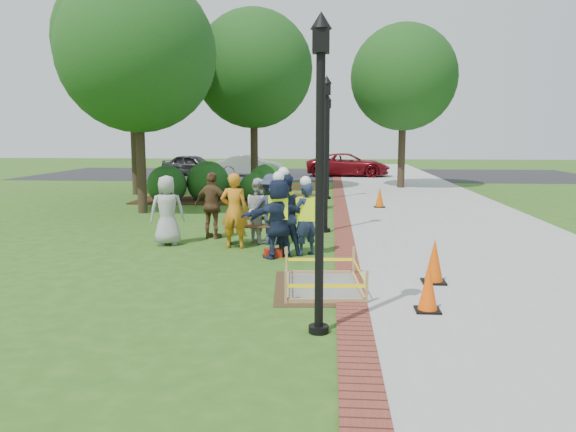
# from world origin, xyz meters

# --- Properties ---
(ground) EXTENTS (100.00, 100.00, 0.00)m
(ground) POSITION_xyz_m (0.00, 0.00, 0.00)
(ground) COLOR #285116
(ground) RESTS_ON ground
(sidewalk) EXTENTS (6.00, 60.00, 0.02)m
(sidewalk) POSITION_xyz_m (5.00, 10.00, 0.01)
(sidewalk) COLOR #9E9E99
(sidewalk) RESTS_ON ground
(brick_edging) EXTENTS (0.50, 60.00, 0.03)m
(brick_edging) POSITION_xyz_m (1.75, 10.00, 0.01)
(brick_edging) COLOR maroon
(brick_edging) RESTS_ON ground
(mulch_bed) EXTENTS (7.00, 3.00, 0.05)m
(mulch_bed) POSITION_xyz_m (-3.00, 12.00, 0.02)
(mulch_bed) COLOR #381E0F
(mulch_bed) RESTS_ON ground
(parking_lot) EXTENTS (36.00, 12.00, 0.01)m
(parking_lot) POSITION_xyz_m (0.00, 27.00, 0.00)
(parking_lot) COLOR black
(parking_lot) RESTS_ON ground
(wet_concrete_pad) EXTENTS (1.87, 2.42, 0.55)m
(wet_concrete_pad) POSITION_xyz_m (1.27, -0.73, 0.23)
(wet_concrete_pad) COLOR #47331E
(wet_concrete_pad) RESTS_ON ground
(bench_near) EXTENTS (1.52, 0.68, 0.80)m
(bench_near) POSITION_xyz_m (-0.48, 3.17, 0.25)
(bench_near) COLOR brown
(bench_near) RESTS_ON ground
(bench_far) EXTENTS (1.65, 0.67, 0.87)m
(bench_far) POSITION_xyz_m (0.45, 10.02, 0.28)
(bench_far) COLOR #4C331A
(bench_far) RESTS_ON ground
(cone_front) EXTENTS (0.38, 0.38, 0.75)m
(cone_front) POSITION_xyz_m (2.90, -1.98, 0.36)
(cone_front) COLOR black
(cone_front) RESTS_ON ground
(cone_back) EXTENTS (0.42, 0.42, 0.83)m
(cone_back) POSITION_xyz_m (3.28, -0.30, 0.40)
(cone_back) COLOR black
(cone_back) RESTS_ON ground
(cone_far) EXTENTS (0.39, 0.39, 0.77)m
(cone_far) POSITION_xyz_m (3.18, 10.29, 0.37)
(cone_far) COLOR black
(cone_far) RESTS_ON ground
(toolbox) EXTENTS (0.42, 0.31, 0.19)m
(toolbox) POSITION_xyz_m (0.13, 1.68, 0.09)
(toolbox) COLOR #AD1B0D
(toolbox) RESTS_ON ground
(lamp_near) EXTENTS (0.28, 0.28, 4.26)m
(lamp_near) POSITION_xyz_m (1.25, -3.00, 2.48)
(lamp_near) COLOR black
(lamp_near) RESTS_ON ground
(lamp_mid) EXTENTS (0.28, 0.28, 4.26)m
(lamp_mid) POSITION_xyz_m (1.25, 5.00, 2.48)
(lamp_mid) COLOR black
(lamp_mid) RESTS_ON ground
(lamp_far) EXTENTS (0.28, 0.28, 4.26)m
(lamp_far) POSITION_xyz_m (1.25, 13.00, 2.48)
(lamp_far) COLOR black
(lamp_far) RESTS_ON ground
(tree_left) EXTENTS (5.26, 5.26, 7.99)m
(tree_left) POSITION_xyz_m (-5.08, 8.32, 5.36)
(tree_left) COLOR #3D2D1E
(tree_left) RESTS_ON ground
(tree_back) EXTENTS (5.54, 5.54, 8.49)m
(tree_back) POSITION_xyz_m (-2.31, 16.41, 5.71)
(tree_back) COLOR #3D2D1E
(tree_back) RESTS_ON ground
(tree_right) EXTENTS (5.21, 5.21, 8.05)m
(tree_right) POSITION_xyz_m (4.89, 18.16, 5.43)
(tree_right) COLOR #3D2D1E
(tree_right) RESTS_ON ground
(tree_far) EXTENTS (6.58, 6.58, 9.92)m
(tree_far) POSITION_xyz_m (-7.34, 14.12, 6.63)
(tree_far) COLOR #3D2D1E
(tree_far) RESTS_ON ground
(shrub_a) EXTENTS (1.58, 1.58, 1.58)m
(shrub_a) POSITION_xyz_m (-5.18, 11.54, 0.00)
(shrub_a) COLOR #124015
(shrub_a) RESTS_ON ground
(shrub_b) EXTENTS (1.73, 1.73, 1.73)m
(shrub_b) POSITION_xyz_m (-3.64, 12.17, 0.00)
(shrub_b) COLOR #124015
(shrub_b) RESTS_ON ground
(shrub_c) EXTENTS (1.22, 1.22, 1.22)m
(shrub_c) POSITION_xyz_m (-1.73, 12.16, 0.00)
(shrub_c) COLOR #124015
(shrub_c) RESTS_ON ground
(shrub_d) EXTENTS (1.58, 1.58, 1.58)m
(shrub_d) POSITION_xyz_m (-1.28, 12.70, 0.00)
(shrub_d) COLOR #124015
(shrub_d) RESTS_ON ground
(shrub_e) EXTENTS (0.95, 0.95, 0.95)m
(shrub_e) POSITION_xyz_m (-2.70, 12.61, 0.00)
(shrub_e) COLOR #124015
(shrub_e) RESTS_ON ground
(casual_person_a) EXTENTS (0.62, 0.48, 1.71)m
(casual_person_a) POSITION_xyz_m (-2.59, 2.87, 0.86)
(casual_person_a) COLOR #A0A0A0
(casual_person_a) RESTS_ON ground
(casual_person_b) EXTENTS (0.58, 0.38, 1.80)m
(casual_person_b) POSITION_xyz_m (-0.89, 2.61, 0.90)
(casual_person_b) COLOR orange
(casual_person_b) RESTS_ON ground
(casual_person_c) EXTENTS (0.58, 0.61, 1.62)m
(casual_person_c) POSITION_xyz_m (-0.40, 3.42, 0.81)
(casual_person_c) COLOR silver
(casual_person_c) RESTS_ON ground
(casual_person_d) EXTENTS (0.63, 0.50, 1.73)m
(casual_person_d) POSITION_xyz_m (-1.67, 3.81, 0.87)
(casual_person_d) COLOR brown
(casual_person_d) RESTS_ON ground
(casual_person_e) EXTENTS (0.59, 0.41, 1.74)m
(casual_person_e) POSITION_xyz_m (-0.05, 3.17, 0.87)
(casual_person_e) COLOR #2B314C
(casual_person_e) RESTS_ON ground
(hivis_worker_a) EXTENTS (0.67, 0.58, 1.91)m
(hivis_worker_a) POSITION_xyz_m (0.26, 1.65, 0.95)
(hivis_worker_a) COLOR #1B2E47
(hivis_worker_a) RESTS_ON ground
(hivis_worker_b) EXTENTS (0.62, 0.60, 1.79)m
(hivis_worker_b) POSITION_xyz_m (0.83, 1.94, 0.89)
(hivis_worker_b) COLOR #192C42
(hivis_worker_b) RESTS_ON ground
(hivis_worker_c) EXTENTS (0.67, 0.52, 1.99)m
(hivis_worker_c) POSITION_xyz_m (0.34, 1.93, 0.98)
(hivis_worker_c) COLOR #17263D
(hivis_worker_c) RESTS_ON ground
(parked_car_a) EXTENTS (3.03, 4.94, 1.50)m
(parked_car_a) POSITION_xyz_m (-7.55, 25.39, 0.00)
(parked_car_a) COLOR #262629
(parked_car_a) RESTS_ON ground
(parked_car_b) EXTENTS (2.26, 4.65, 1.48)m
(parked_car_b) POSITION_xyz_m (-3.79, 25.23, 0.00)
(parked_car_b) COLOR #ABACB0
(parked_car_b) RESTS_ON ground
(parked_car_c) EXTENTS (2.40, 5.01, 1.60)m
(parked_car_c) POSITION_xyz_m (2.46, 25.58, 0.00)
(parked_car_c) COLOR maroon
(parked_car_c) RESTS_ON ground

